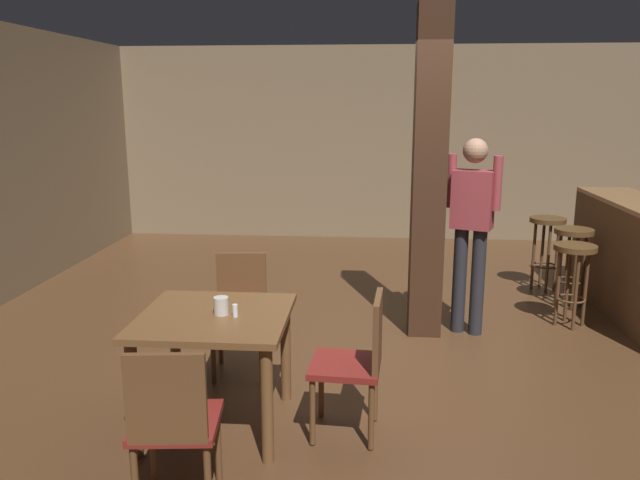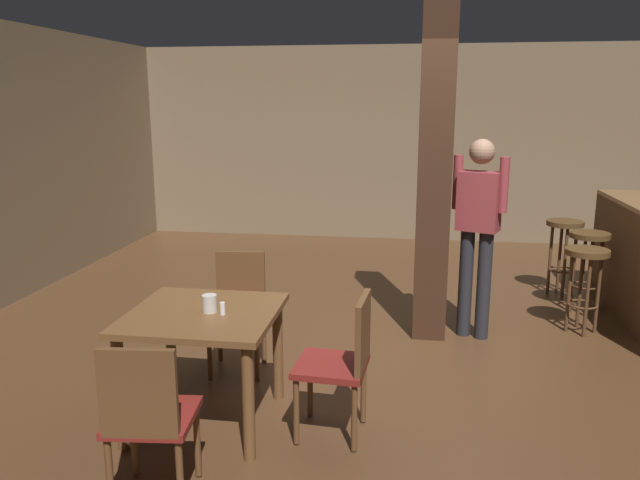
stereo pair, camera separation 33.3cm
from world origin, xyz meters
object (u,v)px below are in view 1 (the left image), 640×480
at_px(standing_person, 472,222).
at_px(bar_stool_far, 547,235).
at_px(chair_east, 358,357).
at_px(chair_north, 240,307).
at_px(bar_stool_near, 574,265).
at_px(napkin_cup, 221,306).
at_px(bar_stool_mid, 573,248).
at_px(salt_shaker, 235,311).
at_px(chair_south, 173,420).
at_px(bar_counter, 629,259).
at_px(dining_table, 215,334).

distance_m(standing_person, bar_stool_far, 1.77).
relative_size(chair_east, chair_north, 1.00).
bearing_deg(bar_stool_near, bar_stool_far, 86.88).
distance_m(napkin_cup, bar_stool_mid, 3.90).
bearing_deg(salt_shaker, chair_south, -99.49).
relative_size(chair_east, bar_stool_near, 1.17).
bearing_deg(chair_north, chair_east, -43.89).
relative_size(chair_north, bar_counter, 0.41).
bearing_deg(bar_counter, salt_shaker, -143.52).
height_order(chair_south, napkin_cup, chair_south).
bearing_deg(dining_table, napkin_cup, -0.91).
height_order(bar_counter, bar_stool_near, bar_counter).
bearing_deg(napkin_cup, chair_north, 94.34).
relative_size(chair_north, salt_shaker, 11.33).
bearing_deg(dining_table, standing_person, 44.55).
xyz_separation_m(dining_table, chair_south, (0.00, -0.86, -0.11)).
height_order(napkin_cup, bar_stool_near, napkin_cup).
distance_m(salt_shaker, bar_counter, 4.06).
bearing_deg(standing_person, salt_shaker, -132.57).
height_order(dining_table, salt_shaker, salt_shaker).
bearing_deg(bar_counter, chair_east, -136.26).
bearing_deg(salt_shaker, bar_counter, 36.48).
bearing_deg(chair_north, standing_person, 27.44).
relative_size(bar_counter, bar_stool_far, 2.75).
xyz_separation_m(chair_north, bar_stool_mid, (2.96, 1.76, 0.10)).
distance_m(napkin_cup, salt_shaker, 0.10).
bearing_deg(napkin_cup, bar_stool_mid, 41.88).
xyz_separation_m(standing_person, bar_stool_mid, (1.13, 0.81, -0.40)).
distance_m(chair_east, standing_person, 2.11).
bearing_deg(standing_person, chair_north, -152.56).
bearing_deg(bar_stool_far, chair_east, -121.47).
distance_m(napkin_cup, standing_person, 2.53).
xyz_separation_m(bar_stool_near, bar_stool_mid, (0.16, 0.56, 0.02)).
distance_m(standing_person, bar_stool_mid, 1.44).
height_order(bar_stool_near, bar_stool_far, bar_stool_far).
relative_size(standing_person, bar_stool_far, 2.15).
relative_size(chair_south, standing_person, 0.52).
distance_m(napkin_cup, bar_stool_near, 3.42).
distance_m(dining_table, bar_counter, 4.15).
relative_size(chair_south, bar_stool_far, 1.11).
distance_m(chair_north, bar_stool_near, 3.05).
bearing_deg(napkin_cup, chair_east, -2.21).
xyz_separation_m(dining_table, bar_stool_near, (2.79, 2.03, -0.04)).
bearing_deg(bar_stool_far, bar_stool_mid, -80.43).
bearing_deg(chair_east, bar_counter, 43.74).
distance_m(dining_table, napkin_cup, 0.19).
xyz_separation_m(standing_person, bar_counter, (1.58, 0.58, -0.44)).
bearing_deg(chair_north, bar_stool_mid, 30.75).
relative_size(chair_east, chair_south, 1.00).
bearing_deg(chair_east, salt_shaker, -179.67).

